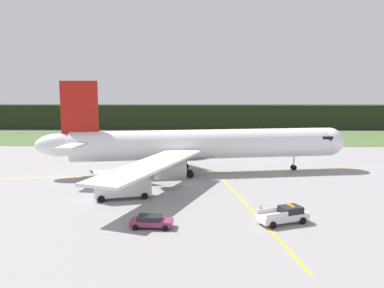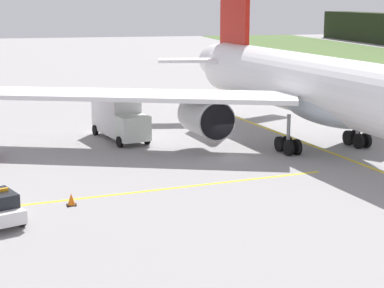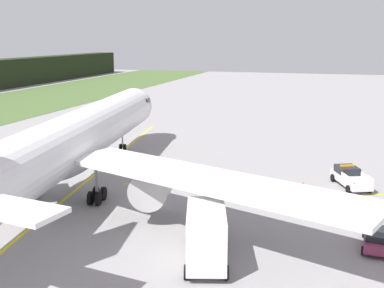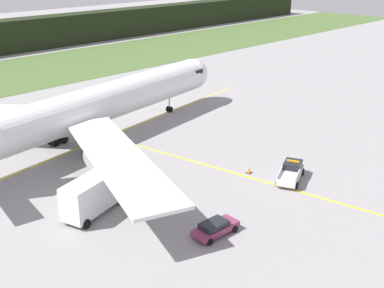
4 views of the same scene
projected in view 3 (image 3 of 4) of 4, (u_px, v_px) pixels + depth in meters
The scene contains 8 objects.
ground at pixel (148, 207), 41.20m from camera, with size 320.00×320.00×0.00m, color gray.
taxiway_centerline_main at pixel (76, 190), 45.87m from camera, with size 68.16×0.30×0.01m, color yellow.
taxiway_centerline_spur at pixel (299, 191), 45.52m from camera, with size 33.82×0.30×0.01m, color yellow.
airliner at pixel (69, 144), 43.83m from camera, with size 51.68×50.28×15.31m.
ops_pickup_truck at pixel (350, 177), 46.83m from camera, with size 5.84×3.96×1.94m.
catering_truck at pixel (206, 232), 31.05m from camera, with size 7.62×4.30×3.83m.
staff_car at pixel (378, 238), 33.18m from camera, with size 4.47×2.23×1.30m.
apron_cone at pixel (303, 184), 46.41m from camera, with size 0.57×0.57×0.72m.
Camera 3 is at (-36.31, -14.87, 14.18)m, focal length 45.43 mm.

